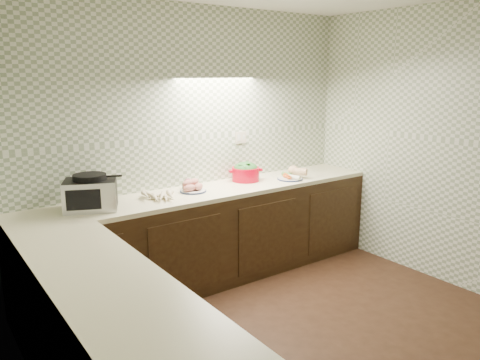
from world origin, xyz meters
TOP-DOWN VIEW (x-y plane):
  - room at (0.00, 0.00)m, footprint 3.60×3.60m
  - counter at (-0.68, 0.68)m, footprint 3.60×3.60m
  - toaster_oven at (-1.13, 1.52)m, footprint 0.49×0.45m
  - parsnip_pile at (-0.54, 1.49)m, footprint 0.37×0.37m
  - sweet_potato_plate at (-0.18, 1.54)m, footprint 0.25×0.25m
  - onion_bowl at (-0.15, 1.65)m, footprint 0.14×0.14m
  - dutch_oven at (0.48, 1.61)m, footprint 0.36×0.36m
  - veg_plate at (0.94, 1.43)m, footprint 0.34×0.34m

SIDE VIEW (x-z plane):
  - counter at x=-0.68m, z-range 0.00..0.90m
  - parsnip_pile at x=-0.54m, z-range 0.89..0.96m
  - onion_bowl at x=-0.15m, z-range 0.89..0.99m
  - sweet_potato_plate at x=-0.18m, z-range 0.89..1.00m
  - veg_plate at x=0.94m, z-range 0.88..1.01m
  - dutch_oven at x=0.48m, z-range 0.90..1.09m
  - toaster_oven at x=-1.13m, z-range 0.89..1.18m
  - room at x=0.00m, z-range 0.33..2.93m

